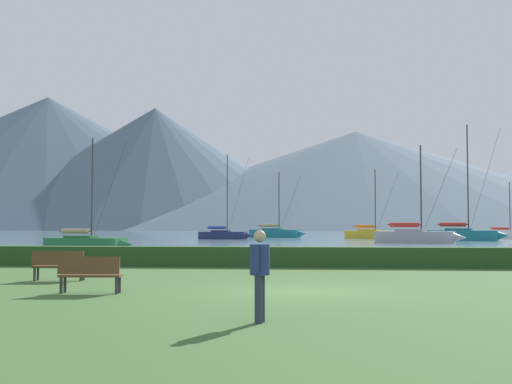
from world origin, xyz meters
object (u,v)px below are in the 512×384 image
at_px(sailboat_slip_2, 86,243).
at_px(person_standing_walker, 260,268).
at_px(sailboat_slip_6, 416,236).
at_px(sailboat_slip_8, 276,233).
at_px(park_bench_near_path, 59,264).
at_px(sailboat_slip_5, 372,234).
at_px(sailboat_slip_0, 464,234).
at_px(sailboat_slip_12, 507,235).
at_px(sailboat_slip_7, 224,234).
at_px(park_bench_under_tree, 90,273).

relative_size(sailboat_slip_2, person_standing_walker, 4.88).
xyz_separation_m(sailboat_slip_6, sailboat_slip_8, (-16.88, 34.37, -0.00)).
bearing_deg(sailboat_slip_8, person_standing_walker, -70.16).
distance_m(sailboat_slip_6, park_bench_near_path, 53.15).
bearing_deg(person_standing_walker, sailboat_slip_6, 89.73).
relative_size(sailboat_slip_2, sailboat_slip_8, 0.80).
relative_size(park_bench_near_path, person_standing_walker, 1.01).
bearing_deg(sailboat_slip_5, sailboat_slip_8, 167.10).
bearing_deg(sailboat_slip_0, sailboat_slip_12, 74.49).
xyz_separation_m(sailboat_slip_7, sailboat_slip_12, (38.22, 5.37, -0.08)).
bearing_deg(person_standing_walker, park_bench_near_path, 139.22).
bearing_deg(park_bench_under_tree, sailboat_slip_7, 91.60).
xyz_separation_m(sailboat_slip_12, park_bench_near_path, (-32.87, -75.78, -0.02)).
bearing_deg(sailboat_slip_5, sailboat_slip_0, -32.22).
height_order(sailboat_slip_0, park_bench_near_path, sailboat_slip_0).
relative_size(sailboat_slip_5, park_bench_near_path, 5.81).
distance_m(sailboat_slip_7, sailboat_slip_12, 38.60).
height_order(sailboat_slip_5, sailboat_slip_8, sailboat_slip_8).
relative_size(sailboat_slip_0, sailboat_slip_12, 1.79).
height_order(sailboat_slip_0, sailboat_slip_5, sailboat_slip_0).
xyz_separation_m(sailboat_slip_5, person_standing_walker, (-7.40, -84.49, 0.30)).
xyz_separation_m(park_bench_near_path, person_standing_walker, (7.25, -8.74, 0.44)).
distance_m(sailboat_slip_6, person_standing_walker, 59.82).
height_order(sailboat_slip_6, sailboat_slip_7, sailboat_slip_7).
distance_m(sailboat_slip_2, sailboat_slip_7, 43.98).
bearing_deg(park_bench_under_tree, sailboat_slip_8, 86.83).
relative_size(sailboat_slip_5, sailboat_slip_6, 0.97).
bearing_deg(sailboat_slip_7, park_bench_near_path, -76.63).
xyz_separation_m(sailboat_slip_6, sailboat_slip_12, (15.42, 25.58, -0.18)).
bearing_deg(park_bench_near_path, sailboat_slip_0, 63.38).
bearing_deg(person_standing_walker, sailboat_slip_7, 108.59).
distance_m(sailboat_slip_0, park_bench_near_path, 67.85).
bearing_deg(park_bench_under_tree, person_standing_walker, -49.37).
relative_size(sailboat_slip_2, sailboat_slip_12, 1.04).
height_order(park_bench_near_path, park_bench_under_tree, same).
bearing_deg(sailboat_slip_5, park_bench_near_path, -81.79).
distance_m(sailboat_slip_5, sailboat_slip_8, 16.63).
distance_m(sailboat_slip_6, sailboat_slip_8, 38.30).
relative_size(sailboat_slip_0, sailboat_slip_7, 1.22).
xyz_separation_m(sailboat_slip_6, sailboat_slip_7, (-22.80, 20.21, -0.10)).
bearing_deg(sailboat_slip_7, sailboat_slip_0, -4.47).
height_order(sailboat_slip_0, sailboat_slip_8, sailboat_slip_0).
bearing_deg(park_bench_under_tree, sailboat_slip_12, 64.71).
bearing_deg(sailboat_slip_12, person_standing_walker, -95.15).
xyz_separation_m(sailboat_slip_7, park_bench_under_tree, (7.75, -74.29, -0.10)).
bearing_deg(sailboat_slip_5, park_bench_under_tree, -79.59).
distance_m(sailboat_slip_7, sailboat_slip_8, 15.35).
bearing_deg(sailboat_slip_2, park_bench_near_path, -61.93).
bearing_deg(sailboat_slip_12, sailboat_slip_5, -168.18).
xyz_separation_m(sailboat_slip_2, park_bench_near_path, (8.65, -26.55, -0.01)).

